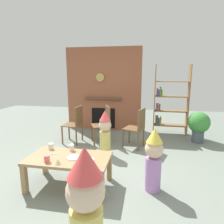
# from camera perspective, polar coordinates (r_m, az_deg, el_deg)

# --- Properties ---
(ground_plane) EXTENTS (12.00, 12.00, 0.00)m
(ground_plane) POSITION_cam_1_polar(r_m,az_deg,el_deg) (3.47, -3.78, -17.26)
(ground_plane) COLOR gray
(brick_fireplace_feature) EXTENTS (2.20, 0.28, 2.40)m
(brick_fireplace_feature) POSITION_cam_1_polar(r_m,az_deg,el_deg) (5.70, -2.46, 6.68)
(brick_fireplace_feature) COLOR #935138
(brick_fireplace_feature) RESTS_ON ground_plane
(bookshelf) EXTENTS (0.90, 0.28, 1.90)m
(bookshelf) POSITION_cam_1_polar(r_m,az_deg,el_deg) (5.44, 16.32, 2.54)
(bookshelf) COLOR olive
(bookshelf) RESTS_ON ground_plane
(coffee_table) EXTENTS (1.20, 0.65, 0.46)m
(coffee_table) POSITION_cam_1_polar(r_m,az_deg,el_deg) (2.98, -12.70, -14.15)
(coffee_table) COLOR #9E7A51
(coffee_table) RESTS_ON ground_plane
(paper_cup_near_left) EXTENTS (0.08, 0.08, 0.10)m
(paper_cup_near_left) POSITION_cam_1_polar(r_m,az_deg,el_deg) (3.14, -11.94, -10.32)
(paper_cup_near_left) COLOR silver
(paper_cup_near_left) RESTS_ON coffee_table
(paper_cup_near_right) EXTENTS (0.08, 0.08, 0.09)m
(paper_cup_near_right) POSITION_cam_1_polar(r_m,az_deg,el_deg) (3.29, -17.73, -9.70)
(paper_cup_near_right) COLOR silver
(paper_cup_near_right) RESTS_ON coffee_table
(paper_cup_center) EXTENTS (0.08, 0.08, 0.10)m
(paper_cup_center) POSITION_cam_1_polar(r_m,az_deg,el_deg) (2.86, -18.80, -13.03)
(paper_cup_center) COLOR #E5666B
(paper_cup_center) RESTS_ON coffee_table
(paper_plate_front) EXTENTS (0.20, 0.20, 0.01)m
(paper_plate_front) POSITION_cam_1_polar(r_m,az_deg,el_deg) (2.90, -11.18, -13.14)
(paper_plate_front) COLOR white
(paper_plate_front) RESTS_ON coffee_table
(paper_plate_rear) EXTENTS (0.18, 0.18, 0.01)m
(paper_plate_rear) POSITION_cam_1_polar(r_m,az_deg,el_deg) (2.80, -7.11, -13.95)
(paper_plate_rear) COLOR white
(paper_plate_rear) RESTS_ON coffee_table
(birthday_cake_slice) EXTENTS (0.10, 0.10, 0.07)m
(birthday_cake_slice) POSITION_cam_1_polar(r_m,az_deg,el_deg) (2.76, -15.84, -14.03)
(birthday_cake_slice) COLOR #EAC68C
(birthday_cake_slice) RESTS_ON coffee_table
(table_fork) EXTENTS (0.15, 0.07, 0.01)m
(table_fork) POSITION_cam_1_polar(r_m,az_deg,el_deg) (3.09, -17.06, -11.93)
(table_fork) COLOR silver
(table_fork) RESTS_ON coffee_table
(child_with_cone_hat) EXTENTS (0.31, 0.31, 1.13)m
(child_with_cone_hat) POSITION_cam_1_polar(r_m,az_deg,el_deg) (1.72, -7.72, -26.84)
(child_with_cone_hat) COLOR #E0CC66
(child_with_cone_hat) RESTS_ON ground_plane
(child_in_pink) EXTENTS (0.26, 0.26, 0.93)m
(child_in_pink) POSITION_cam_1_polar(r_m,az_deg,el_deg) (2.83, 12.31, -13.27)
(child_in_pink) COLOR #B27FCC
(child_in_pink) RESTS_ON ground_plane
(child_by_the_chairs) EXTENTS (0.26, 0.26, 0.93)m
(child_by_the_chairs) POSITION_cam_1_polar(r_m,az_deg,el_deg) (3.93, -2.09, -5.87)
(child_by_the_chairs) COLOR #E0CC66
(child_by_the_chairs) RESTS_ON ground_plane
(dining_chair_left) EXTENTS (0.42, 0.42, 0.90)m
(dining_chair_left) POSITION_cam_1_polar(r_m,az_deg,el_deg) (4.69, -10.81, -3.00)
(dining_chair_left) COLOR brown
(dining_chair_left) RESTS_ON ground_plane
(dining_chair_middle) EXTENTS (0.53, 0.53, 0.90)m
(dining_chair_middle) POSITION_cam_1_polar(r_m,az_deg,el_deg) (4.61, -2.38, -3.06)
(dining_chair_middle) COLOR brown
(dining_chair_middle) RESTS_ON ground_plane
(dining_chair_right) EXTENTS (0.51, 0.51, 0.90)m
(dining_chair_right) POSITION_cam_1_polar(r_m,az_deg,el_deg) (4.33, 7.58, -4.12)
(dining_chair_right) COLOR brown
(dining_chair_right) RESTS_ON ground_plane
(potted_plant_tall) EXTENTS (0.52, 0.52, 0.75)m
(potted_plant_tall) POSITION_cam_1_polar(r_m,az_deg,el_deg) (5.11, 24.43, -3.37)
(potted_plant_tall) COLOR #4C5660
(potted_plant_tall) RESTS_ON ground_plane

